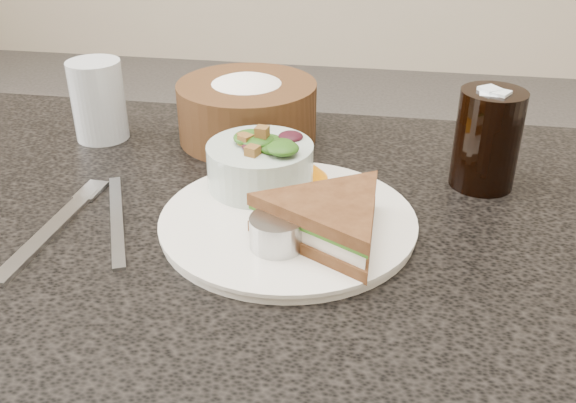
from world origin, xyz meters
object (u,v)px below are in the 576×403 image
at_px(cola_glass, 488,134).
at_px(water_glass, 98,100).
at_px(dinner_plate, 288,222).
at_px(salad_bowl, 260,158).
at_px(dressing_ramekin, 277,232).
at_px(sandwich, 330,220).
at_px(bread_basket, 247,101).

relative_size(cola_glass, water_glass, 1.19).
relative_size(dinner_plate, cola_glass, 2.08).
xyz_separation_m(salad_bowl, cola_glass, (0.25, 0.07, 0.02)).
distance_m(dressing_ramekin, water_glass, 0.38).
xyz_separation_m(dressing_ramekin, water_glass, (-0.28, 0.24, 0.03)).
bearing_deg(sandwich, cola_glass, 76.26).
distance_m(sandwich, cola_glass, 0.23).
height_order(bread_basket, cola_glass, cola_glass).
xyz_separation_m(dressing_ramekin, bread_basket, (-0.09, 0.28, 0.02)).
bearing_deg(cola_glass, sandwich, -133.65).
bearing_deg(bread_basket, cola_glass, -16.53).
relative_size(sandwich, salad_bowl, 1.38).
bearing_deg(dressing_ramekin, dinner_plate, 88.92).
relative_size(dinner_plate, sandwich, 1.61).
bearing_deg(dressing_ramekin, sandwich, 24.34).
relative_size(dinner_plate, bread_basket, 1.42).
bearing_deg(dressing_ramekin, water_glass, 139.36).
bearing_deg(salad_bowl, cola_glass, 15.18).
height_order(dressing_ramekin, cola_glass, cola_glass).
relative_size(sandwich, cola_glass, 1.29).
bearing_deg(water_glass, bread_basket, 9.30).
height_order(cola_glass, water_glass, cola_glass).
xyz_separation_m(dressing_ramekin, cola_glass, (0.21, 0.19, 0.04)).
distance_m(salad_bowl, dressing_ramekin, 0.13).
height_order(dinner_plate, water_glass, water_glass).
distance_m(sandwich, dressing_ramekin, 0.05).
distance_m(sandwich, bread_basket, 0.29).
bearing_deg(dinner_plate, dressing_ramekin, -91.08).
xyz_separation_m(cola_glass, water_glass, (-0.49, 0.06, -0.01)).
xyz_separation_m(dinner_plate, water_glass, (-0.29, 0.19, 0.05)).
distance_m(dinner_plate, cola_glass, 0.25).
height_order(sandwich, salad_bowl, salad_bowl).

